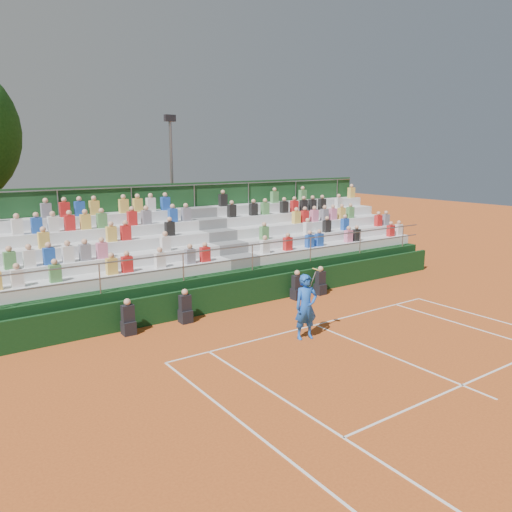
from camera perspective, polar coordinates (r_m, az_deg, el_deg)
ground at (r=17.10m, az=6.79°, el=-7.84°), size 90.00×90.00×0.00m
courtside_wall at (r=19.34m, az=0.51°, el=-3.92°), size 20.00×0.15×1.00m
line_officials at (r=18.34m, az=-1.74°, el=-4.86°), size 8.59×0.40×1.19m
grandstand at (r=21.84m, az=-4.44°, el=-0.60°), size 20.00×5.20×4.40m
tennis_player at (r=15.57m, az=5.74°, el=-5.79°), size 0.95×0.65×2.22m
floodlight_mast at (r=27.79m, az=-9.60°, el=9.04°), size 0.60×0.25×7.74m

